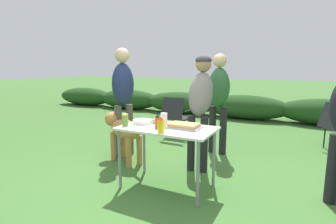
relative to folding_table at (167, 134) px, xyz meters
The scene contains 15 objects.
ground_plane 0.66m from the folding_table, ahead, with size 60.00×60.00×0.00m, color #3D6B2D.
shrub_hedge 4.84m from the folding_table, 90.00° to the left, with size 14.40×0.90×0.66m.
folding_table is the anchor object (origin of this frame).
food_tray 0.22m from the folding_table, 15.09° to the left, with size 0.37×0.25×0.06m.
plate_stack 0.38m from the folding_table, behind, with size 0.24×0.24×0.05m, color white.
mixing_bowl 0.29m from the folding_table, 137.35° to the left, with size 0.19×0.19×0.07m, color #ADBC99.
paper_cup_stack 0.17m from the folding_table, 149.91° to the left, with size 0.08×0.08×0.16m, color white.
mustard_bottle 0.30m from the folding_table, 77.16° to the right, with size 0.07×0.07×0.17m.
relish_jar 0.52m from the folding_table, 162.72° to the right, with size 0.07×0.07×0.14m.
hot_sauce_bottle 0.20m from the folding_table, 125.00° to the right, with size 0.06×0.06×0.17m.
standing_person_in_dark_puffer 0.85m from the folding_table, 80.41° to the left, with size 0.37×0.49×1.59m.
standing_person_in_navy_coat 1.58m from the folding_table, 84.06° to the left, with size 0.42×0.34×1.65m.
standing_person_in_red_jacket 1.44m from the folding_table, 147.40° to the left, with size 0.40×0.44×1.73m.
dog 1.14m from the folding_table, 153.52° to the left, with size 1.00×0.50×0.72m.
camp_chair_green_behind_table 2.34m from the folding_table, 112.64° to the left, with size 0.49×0.60×0.83m.
Camera 1 is at (1.36, -2.63, 1.43)m, focal length 28.00 mm.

